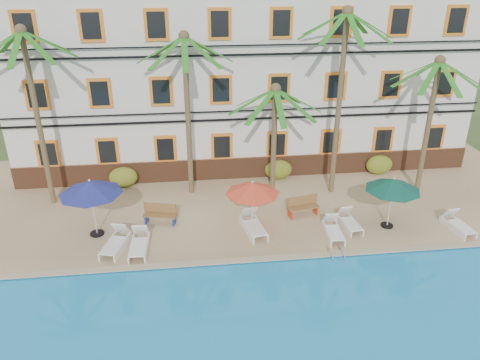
{
  "coord_description": "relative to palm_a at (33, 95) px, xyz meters",
  "views": [
    {
      "loc": [
        -3.27,
        -16.42,
        11.26
      ],
      "look_at": [
        -0.98,
        3.0,
        2.0
      ],
      "focal_mm": 35.0,
      "sensor_mm": 36.0,
      "label": 1
    }
  ],
  "objects": [
    {
      "name": "pool_coping",
      "position": [
        10.11,
        -6.08,
        -5.42
      ],
      "size": [
        30.0,
        0.35,
        0.06
      ],
      "primitive_type": "cube",
      "color": "tan",
      "rests_on": "pool_deck"
    },
    {
      "name": "palm_d",
      "position": [
        14.14,
        -0.42,
        0.36
      ],
      "size": [
        4.41,
        4.41,
        9.18
      ],
      "color": "brown",
      "rests_on": "pool_deck"
    },
    {
      "name": "palm_c",
      "position": [
        10.95,
        -0.73,
        -1.56
      ],
      "size": [
        4.41,
        4.41,
        5.88
      ],
      "color": "brown",
      "rests_on": "pool_deck"
    },
    {
      "name": "pool_deck",
      "position": [
        10.11,
        -0.18,
        -5.57
      ],
      "size": [
        30.0,
        12.0,
        0.25
      ],
      "primitive_type": "cube",
      "color": "tan",
      "rests_on": "ground"
    },
    {
      "name": "lounger_e",
      "position": [
        13.89,
        -4.01,
        -5.18
      ],
      "size": [
        0.78,
        1.8,
        0.83
      ],
      "color": "white",
      "rests_on": "pool_deck"
    },
    {
      "name": "umbrella_red",
      "position": [
        9.49,
        -3.68,
        -3.41
      ],
      "size": [
        2.39,
        2.39,
        2.39
      ],
      "color": "black",
      "rests_on": "pool_deck"
    },
    {
      "name": "lounger_d",
      "position": [
        12.95,
        -4.65,
        -5.17
      ],
      "size": [
        0.76,
        1.86,
        0.86
      ],
      "color": "white",
      "rests_on": "pool_deck"
    },
    {
      "name": "pool_ladder",
      "position": [
        12.63,
        -6.18,
        -5.45
      ],
      "size": [
        0.54,
        0.74,
        0.74
      ],
      "color": "silver",
      "rests_on": "ground"
    },
    {
      "name": "shrub_mid",
      "position": [
        11.67,
        1.42,
        -4.9
      ],
      "size": [
        1.5,
        0.9,
        1.1
      ],
      "primitive_type": "ellipsoid",
      "color": "#225819",
      "rests_on": "pool_deck"
    },
    {
      "name": "shrub_right",
      "position": [
        17.43,
        1.42,
        -4.9
      ],
      "size": [
        1.5,
        0.9,
        1.1
      ],
      "primitive_type": "ellipsoid",
      "color": "#225819",
      "rests_on": "pool_deck"
    },
    {
      "name": "lounger_c",
      "position": [
        9.52,
        -3.87,
        -5.14
      ],
      "size": [
        1.07,
        2.11,
        0.95
      ],
      "color": "white",
      "rests_on": "pool_deck"
    },
    {
      "name": "umbrella_green",
      "position": [
        15.64,
        -4.17,
        -3.36
      ],
      "size": [
        2.45,
        2.45,
        2.46
      ],
      "color": "black",
      "rests_on": "pool_deck"
    },
    {
      "name": "hotel_building",
      "position": [
        10.11,
        4.8,
        -0.33
      ],
      "size": [
        25.4,
        6.44,
        10.22
      ],
      "color": "silver",
      "rests_on": "pool_deck"
    },
    {
      "name": "palm_e",
      "position": [
        18.69,
        -0.78,
        -0.9
      ],
      "size": [
        4.41,
        4.41,
        6.99
      ],
      "color": "brown",
      "rests_on": "pool_deck"
    },
    {
      "name": "bench_left",
      "position": [
        5.41,
        -2.64,
        -4.98
      ],
      "size": [
        1.57,
        0.83,
        0.93
      ],
      "color": "olive",
      "rests_on": "pool_deck"
    },
    {
      "name": "ground",
      "position": [
        10.11,
        -5.18,
        -5.7
      ],
      "size": [
        100.0,
        100.0,
        0.0
      ],
      "primitive_type": "plane",
      "color": "#384C23",
      "rests_on": "ground"
    },
    {
      "name": "palm_b",
      "position": [
        6.88,
        0.34,
        -0.23
      ],
      "size": [
        4.41,
        4.41,
        8.13
      ],
      "color": "brown",
      "rests_on": "pool_deck"
    },
    {
      "name": "lounger_f",
      "position": [
        18.64,
        -4.81,
        -5.18
      ],
      "size": [
        0.87,
        1.85,
        0.84
      ],
      "color": "white",
      "rests_on": "pool_deck"
    },
    {
      "name": "bench_right",
      "position": [
        12.04,
        -2.68,
        -4.98
      ],
      "size": [
        1.56,
        0.77,
        0.93
      ],
      "color": "olive",
      "rests_on": "pool_deck"
    },
    {
      "name": "umbrella_blue",
      "position": [
        2.64,
        -3.35,
        -3.15
      ],
      "size": [
        2.7,
        2.7,
        2.7
      ],
      "color": "black",
      "rests_on": "pool_deck"
    },
    {
      "name": "shrub_left",
      "position": [
        3.32,
        1.42,
        -4.9
      ],
      "size": [
        1.5,
        0.9,
        1.1
      ],
      "primitive_type": "ellipsoid",
      "color": "#225819",
      "rests_on": "pool_deck"
    },
    {
      "name": "lounger_a",
      "position": [
        3.62,
        -4.58,
        -5.15
      ],
      "size": [
        1.18,
        2.09,
        0.93
      ],
      "color": "white",
      "rests_on": "pool_deck"
    },
    {
      "name": "lounger_b",
      "position": [
        4.6,
        -4.81,
        -5.15
      ],
      "size": [
        0.78,
        1.99,
        0.93
      ],
      "color": "white",
      "rests_on": "pool_deck"
    },
    {
      "name": "palm_a",
      "position": [
        0.0,
        0.0,
        0.0
      ],
      "size": [
        4.41,
        4.41,
        8.54
      ],
      "color": "brown",
      "rests_on": "pool_deck"
    }
  ]
}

